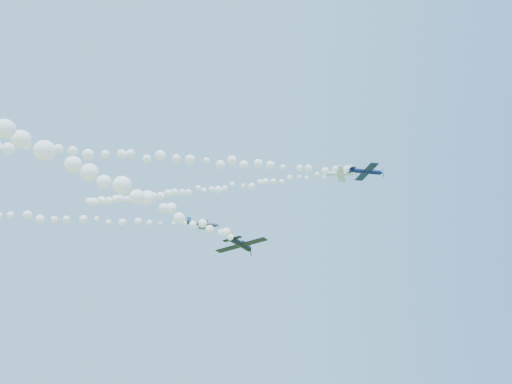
{
  "coord_description": "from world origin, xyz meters",
  "views": [
    {
      "loc": [
        4.15,
        -80.54,
        19.81
      ],
      "look_at": [
        7.55,
        -4.15,
        46.58
      ],
      "focal_mm": 30.0,
      "sensor_mm": 36.0,
      "label": 1
    }
  ],
  "objects_px": {
    "plane_grey": "(203,224)",
    "plane_black": "(241,244)",
    "plane_white": "(340,174)",
    "plane_navy": "(366,171)"
  },
  "relations": [
    {
      "from": "plane_grey",
      "to": "plane_black",
      "type": "distance_m",
      "value": 23.79
    },
    {
      "from": "plane_grey",
      "to": "plane_black",
      "type": "relative_size",
      "value": 0.91
    },
    {
      "from": "plane_white",
      "to": "plane_navy",
      "type": "height_order",
      "value": "plane_white"
    },
    {
      "from": "plane_navy",
      "to": "plane_black",
      "type": "bearing_deg",
      "value": -157.57
    },
    {
      "from": "plane_white",
      "to": "plane_black",
      "type": "xyz_separation_m",
      "value": [
        -22.43,
        -24.37,
        -21.75
      ]
    },
    {
      "from": "plane_white",
      "to": "plane_black",
      "type": "relative_size",
      "value": 0.97
    },
    {
      "from": "plane_navy",
      "to": "plane_grey",
      "type": "bearing_deg",
      "value": 161.77
    },
    {
      "from": "plane_grey",
      "to": "plane_black",
      "type": "bearing_deg",
      "value": -77.87
    },
    {
      "from": "plane_white",
      "to": "plane_grey",
      "type": "distance_m",
      "value": 33.03
    },
    {
      "from": "plane_white",
      "to": "plane_navy",
      "type": "distance_m",
      "value": 10.53
    }
  ]
}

